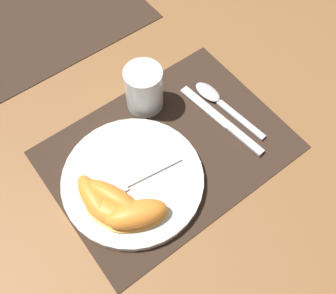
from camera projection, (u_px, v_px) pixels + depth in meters
ground_plane at (168, 150)px, 0.79m from camera, size 3.00×3.00×0.00m
placemat at (168, 150)px, 0.79m from camera, size 0.47×0.34×0.00m
placemat_far at (46, 18)px, 0.98m from camera, size 0.47×0.34×0.00m
plate at (133, 180)px, 0.75m from camera, size 0.27×0.27×0.02m
juice_glass at (144, 90)px, 0.81m from camera, size 0.08×0.08×0.10m
knife at (223, 121)px, 0.82m from camera, size 0.04×0.23×0.01m
spoon at (216, 99)px, 0.85m from camera, size 0.04×0.19×0.01m
fork at (130, 182)px, 0.73m from camera, size 0.19×0.05×0.00m
citrus_wedge_0 at (95, 199)px, 0.71m from camera, size 0.05×0.11×0.03m
citrus_wedge_1 at (115, 199)px, 0.70m from camera, size 0.08×0.13×0.04m
citrus_wedge_2 at (111, 212)px, 0.69m from camera, size 0.09×0.12×0.03m
citrus_wedge_3 at (136, 215)px, 0.69m from camera, size 0.13×0.09×0.04m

